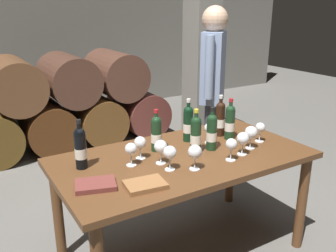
% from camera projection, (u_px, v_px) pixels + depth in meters
% --- Properties ---
extents(ground_plane, '(14.00, 14.00, 0.00)m').
position_uv_depth(ground_plane, '(182.00, 251.00, 2.69)').
color(ground_plane, '#66635E').
extents(cellar_back_wall, '(10.00, 0.24, 2.80)m').
position_uv_depth(cellar_back_wall, '(34.00, 26.00, 5.67)').
color(cellar_back_wall, slate).
rests_on(cellar_back_wall, ground_plane).
extents(barrel_stack, '(2.49, 0.90, 1.15)m').
position_uv_depth(barrel_stack, '(70.00, 103.00, 4.64)').
color(barrel_stack, brown).
rests_on(barrel_stack, ground_plane).
extents(stone_pillar, '(0.32, 0.32, 2.60)m').
position_uv_depth(stone_pillar, '(202.00, 43.00, 4.22)').
color(stone_pillar, slate).
rests_on(stone_pillar, ground_plane).
extents(dining_table, '(1.70, 0.90, 0.76)m').
position_uv_depth(dining_table, '(183.00, 168.00, 2.48)').
color(dining_table, brown).
rests_on(dining_table, ground_plane).
extents(wine_bottle_0, '(0.07, 0.07, 0.32)m').
position_uv_depth(wine_bottle_0, '(188.00, 123.00, 2.68)').
color(wine_bottle_0, black).
rests_on(wine_bottle_0, dining_table).
extents(wine_bottle_1, '(0.07, 0.07, 0.31)m').
position_uv_depth(wine_bottle_1, '(230.00, 122.00, 2.72)').
color(wine_bottle_1, '#19381E').
rests_on(wine_bottle_1, dining_table).
extents(wine_bottle_2, '(0.07, 0.07, 0.31)m').
position_uv_depth(wine_bottle_2, '(195.00, 134.00, 2.47)').
color(wine_bottle_2, '#19381E').
rests_on(wine_bottle_2, dining_table).
extents(wine_bottle_3, '(0.07, 0.07, 0.32)m').
position_uv_depth(wine_bottle_3, '(220.00, 118.00, 2.79)').
color(wine_bottle_3, black).
rests_on(wine_bottle_3, dining_table).
extents(wine_bottle_4, '(0.07, 0.07, 0.29)m').
position_uv_depth(wine_bottle_4, '(156.00, 133.00, 2.50)').
color(wine_bottle_4, '#19381E').
rests_on(wine_bottle_4, dining_table).
extents(wine_bottle_5, '(0.07, 0.07, 0.31)m').
position_uv_depth(wine_bottle_5, '(80.00, 148.00, 2.23)').
color(wine_bottle_5, black).
rests_on(wine_bottle_5, dining_table).
extents(wine_bottle_6, '(0.07, 0.07, 0.30)m').
position_uv_depth(wine_bottle_6, '(212.00, 131.00, 2.52)').
color(wine_bottle_6, '#19381E').
rests_on(wine_bottle_6, dining_table).
extents(wine_glass_0, '(0.08, 0.08, 0.15)m').
position_uv_depth(wine_glass_0, '(210.00, 129.00, 2.64)').
color(wine_glass_0, white).
rests_on(wine_glass_0, dining_table).
extents(wine_glass_1, '(0.07, 0.07, 0.15)m').
position_uv_depth(wine_glass_1, '(260.00, 128.00, 2.67)').
color(wine_glass_1, white).
rests_on(wine_glass_1, dining_table).
extents(wine_glass_2, '(0.08, 0.08, 0.15)m').
position_uv_depth(wine_glass_2, '(131.00, 150.00, 2.27)').
color(wine_glass_2, white).
rests_on(wine_glass_2, dining_table).
extents(wine_glass_3, '(0.09, 0.09, 0.16)m').
position_uv_depth(wine_glass_3, '(251.00, 133.00, 2.54)').
color(wine_glass_3, white).
rests_on(wine_glass_3, dining_table).
extents(wine_glass_4, '(0.08, 0.08, 0.15)m').
position_uv_depth(wine_glass_4, '(140.00, 143.00, 2.37)').
color(wine_glass_4, white).
rests_on(wine_glass_4, dining_table).
extents(wine_glass_5, '(0.08, 0.08, 0.16)m').
position_uv_depth(wine_glass_5, '(161.00, 147.00, 2.29)').
color(wine_glass_5, white).
rests_on(wine_glass_5, dining_table).
extents(wine_glass_6, '(0.07, 0.07, 0.15)m').
position_uv_depth(wine_glass_6, '(231.00, 145.00, 2.34)').
color(wine_glass_6, white).
rests_on(wine_glass_6, dining_table).
extents(wine_glass_7, '(0.08, 0.08, 0.16)m').
position_uv_depth(wine_glass_7, '(170.00, 153.00, 2.21)').
color(wine_glass_7, white).
rests_on(wine_glass_7, dining_table).
extents(wine_glass_8, '(0.08, 0.08, 0.16)m').
position_uv_depth(wine_glass_8, '(243.00, 139.00, 2.43)').
color(wine_glass_8, white).
rests_on(wine_glass_8, dining_table).
extents(wine_glass_9, '(0.09, 0.09, 0.16)m').
position_uv_depth(wine_glass_9, '(195.00, 152.00, 2.21)').
color(wine_glass_9, white).
rests_on(wine_glass_9, dining_table).
extents(tasting_notebook, '(0.24, 0.19, 0.03)m').
position_uv_depth(tasting_notebook, '(145.00, 185.00, 2.02)').
color(tasting_notebook, '#936038').
rests_on(tasting_notebook, dining_table).
extents(leather_ledger, '(0.26, 0.22, 0.03)m').
position_uv_depth(leather_ledger, '(96.00, 185.00, 2.02)').
color(leather_ledger, brown).
rests_on(leather_ledger, dining_table).
extents(sommelier_presenting, '(0.38, 0.36, 1.72)m').
position_uv_depth(sommelier_presenting, '(213.00, 82.00, 3.38)').
color(sommelier_presenting, '#383842').
rests_on(sommelier_presenting, ground_plane).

